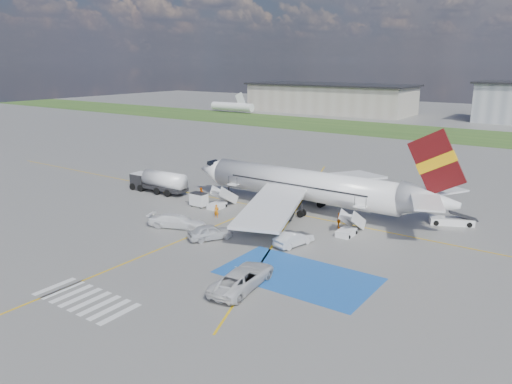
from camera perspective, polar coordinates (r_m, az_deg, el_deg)
ground at (r=54.11m, az=-2.24°, el=-5.58°), size 400.00×400.00×0.00m
grass_strip at (r=140.02m, az=22.12°, el=6.00°), size 400.00×30.00×0.01m
taxiway_line_main at (r=63.54m, az=4.32°, el=-2.47°), size 120.00×0.20×0.01m
taxiway_line_cross at (r=50.55m, az=-13.79°, el=-7.52°), size 0.20×60.00×0.01m
taxiway_line_diag at (r=63.54m, az=4.32°, el=-2.47°), size 20.71×56.45×0.01m
staging_box at (r=45.88m, az=4.79°, el=-9.48°), size 14.00×8.00×0.01m
crosswalk at (r=43.77m, az=-18.94°, el=-11.54°), size 9.00×4.00×0.01m
terminal_west at (r=191.19m, az=8.42°, el=10.50°), size 60.00×22.00×10.00m
airliner at (r=63.60m, az=6.47°, el=0.66°), size 36.81×32.95×11.92m
airstairs_fwd at (r=66.01m, az=-4.25°, el=-1.25°), size 1.90×5.20×3.60m
airstairs_aft at (r=56.63m, az=10.46°, el=-4.21°), size 1.90×5.20×3.60m
fuel_tanker at (r=74.54m, az=-11.04°, el=0.98°), size 9.63×2.93×3.26m
gpu_cart at (r=66.66m, az=-6.56°, el=-0.95°), size 2.26×1.48×1.87m
belt_loader at (r=63.53m, az=21.49°, el=-3.13°), size 5.44×3.59×1.59m
car_silver_a at (r=54.42m, az=-5.26°, el=-4.58°), size 4.19×5.20×1.66m
car_silver_b at (r=52.59m, az=4.34°, el=-5.32°), size 2.73×4.96×1.55m
van_white_a at (r=43.12m, az=-1.53°, el=-9.43°), size 3.53×6.38×2.28m
van_white_b at (r=58.56m, az=-8.99°, el=-3.09°), size 5.65×3.79×2.05m
crew_fwd at (r=61.71m, az=-4.54°, el=-2.21°), size 0.71×0.61×1.66m
crew_nose at (r=69.34m, az=-6.29°, el=-0.24°), size 1.15×1.13×1.87m
crew_aft at (r=58.34m, az=9.47°, el=-3.25°), size 0.85×1.21×1.91m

